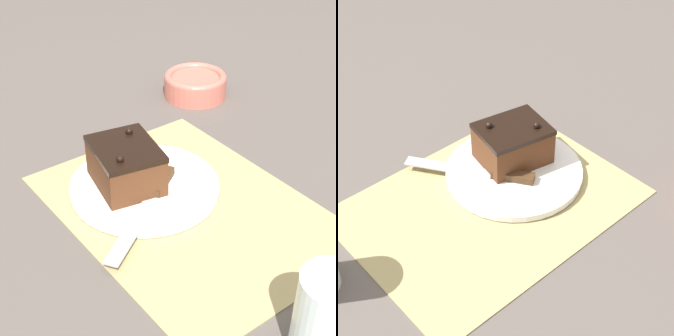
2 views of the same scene
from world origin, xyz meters
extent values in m
plane|color=#544C47|center=(0.00, 0.00, 0.00)|extent=(3.00, 3.00, 0.00)
cube|color=tan|center=(0.00, 0.00, 0.00)|extent=(0.46, 0.34, 0.00)
cylinder|color=white|center=(-0.08, -0.03, 0.01)|extent=(0.24, 0.24, 0.01)
cube|color=#512D19|center=(-0.10, -0.05, 0.05)|extent=(0.13, 0.12, 0.06)
cube|color=black|center=(-0.10, -0.05, 0.08)|extent=(0.14, 0.12, 0.01)
sphere|color=black|center=(-0.13, -0.02, 0.09)|extent=(0.01, 0.01, 0.01)
sphere|color=black|center=(-0.07, -0.08, 0.09)|extent=(0.01, 0.01, 0.01)
cube|color=#472D19|center=(-0.06, -0.01, 0.02)|extent=(0.06, 0.07, 0.01)
cube|color=#B7BABF|center=(0.01, -0.10, 0.02)|extent=(0.11, 0.14, 0.00)
camera|label=1|loc=(0.53, -0.43, 0.54)|focal=60.00mm
camera|label=2|loc=(0.44, 0.52, 0.65)|focal=60.00mm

